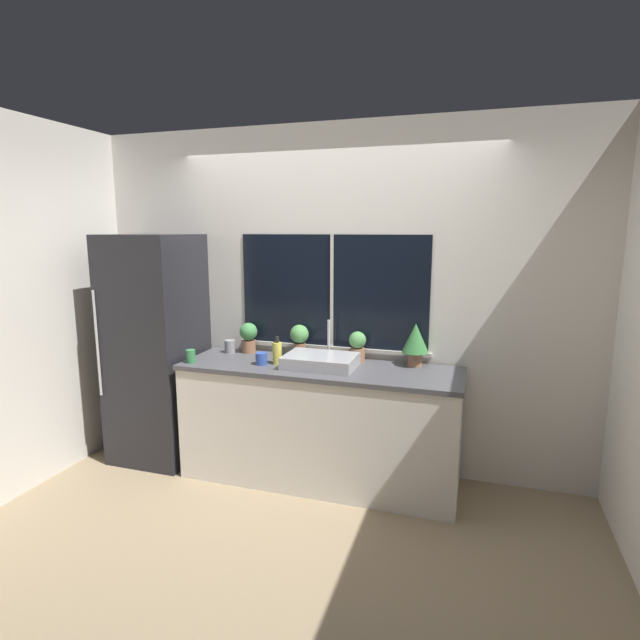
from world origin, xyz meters
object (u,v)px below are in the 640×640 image
object	(u,v)px
potted_plant_center_left	(299,338)
mug_green	(191,356)
potted_plant_far_left	(249,336)
soap_bottle	(277,352)
mug_grey	(230,346)
refrigerator	(158,348)
mug_blue	(261,359)
sink	(321,361)
potted_plant_center_right	(357,345)
potted_plant_far_right	(415,340)

from	to	relation	value
potted_plant_center_left	mug_green	bearing A→B (deg)	-149.58
potted_plant_far_left	soap_bottle	xyz separation A→B (m)	(0.36, -0.26, -0.05)
soap_bottle	mug_grey	distance (m)	0.55
refrigerator	mug_blue	distance (m)	1.00
sink	potted_plant_center_right	bearing A→B (deg)	47.39
potted_plant_center_right	mug_green	world-z (taller)	potted_plant_center_right
potted_plant_center_right	potted_plant_far_right	world-z (taller)	potted_plant_far_right
sink	soap_bottle	size ratio (longest dim) A/B	2.46
potted_plant_far_left	potted_plant_center_right	size ratio (longest dim) A/B	1.06
sink	soap_bottle	world-z (taller)	sink
sink	potted_plant_center_right	distance (m)	0.34
mug_blue	sink	bearing A→B (deg)	9.17
potted_plant_center_left	mug_green	world-z (taller)	potted_plant_center_left
potted_plant_far_right	mug_grey	bearing A→B (deg)	-178.06
potted_plant_far_left	potted_plant_center_left	world-z (taller)	potted_plant_center_left
sink	potted_plant_far_right	bearing A→B (deg)	20.03
sink	potted_plant_far_right	size ratio (longest dim) A/B	1.62
refrigerator	sink	bearing A→B (deg)	-1.65
sink	potted_plant_far_right	xyz separation A→B (m)	(0.66, 0.24, 0.15)
refrigerator	mug_blue	xyz separation A→B (m)	(0.99, -0.11, 0.01)
potted_plant_center_left	mug_blue	size ratio (longest dim) A/B	2.88
refrigerator	potted_plant_center_right	xyz separation A→B (m)	(1.66, 0.20, 0.09)
refrigerator	potted_plant_far_right	bearing A→B (deg)	5.43
refrigerator	potted_plant_center_left	distance (m)	1.20
refrigerator	mug_grey	size ratio (longest dim) A/B	17.97
mug_blue	mug_green	distance (m)	0.55
potted_plant_center_left	potted_plant_center_right	bearing A→B (deg)	0.00
potted_plant_center_left	potted_plant_center_right	world-z (taller)	potted_plant_center_left
potted_plant_center_right	potted_plant_far_right	size ratio (longest dim) A/B	0.72
sink	potted_plant_far_right	world-z (taller)	potted_plant_far_right
refrigerator	potted_plant_far_right	size ratio (longest dim) A/B	5.81
soap_bottle	refrigerator	bearing A→B (deg)	176.72
potted_plant_center_right	potted_plant_center_left	bearing A→B (deg)	180.00
soap_bottle	mug_grey	size ratio (longest dim) A/B	2.05
potted_plant_center_left	mug_grey	world-z (taller)	potted_plant_center_left
potted_plant_far_left	mug_blue	bearing A→B (deg)	-50.86
refrigerator	soap_bottle	distance (m)	1.10
mug_blue	potted_plant_far_left	bearing A→B (deg)	129.14
mug_blue	potted_plant_center_right	bearing A→B (deg)	25.13
sink	potted_plant_far_left	size ratio (longest dim) A/B	2.11
potted_plant_center_right	mug_grey	xyz separation A→B (m)	(-1.07, -0.05, -0.07)
sink	mug_green	distance (m)	1.00
refrigerator	potted_plant_center_right	size ratio (longest dim) A/B	8.02
potted_plant_far_left	soap_bottle	world-z (taller)	potted_plant_far_left
potted_plant_far_left	mug_green	world-z (taller)	potted_plant_far_left
mug_blue	mug_green	xyz separation A→B (m)	(-0.54, -0.11, 0.01)
refrigerator	mug_grey	xyz separation A→B (m)	(0.59, 0.15, 0.02)
potted_plant_far_left	potted_plant_center_right	bearing A→B (deg)	0.00
mug_grey	potted_plant_far_left	bearing A→B (deg)	19.09
potted_plant_far_right	soap_bottle	world-z (taller)	potted_plant_far_right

